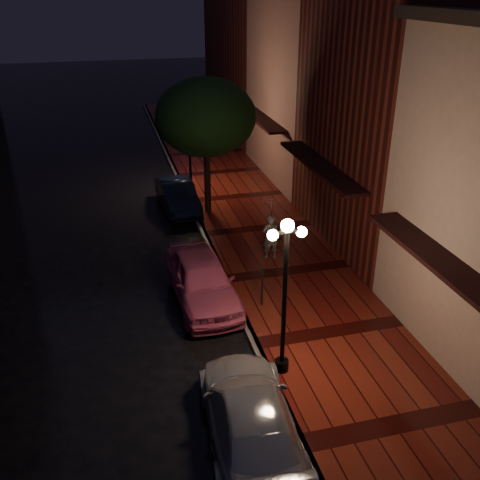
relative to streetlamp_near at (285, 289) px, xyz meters
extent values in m
plane|color=black|center=(-0.35, 5.00, -2.60)|extent=(120.00, 120.00, 0.00)
cube|color=#430F0C|center=(1.90, 5.00, -2.53)|extent=(4.50, 60.00, 0.15)
cube|color=#595451|center=(-0.35, 5.00, -2.53)|extent=(0.25, 60.00, 0.15)
cube|color=#511914|center=(6.65, 7.00, 2.90)|extent=(5.00, 8.00, 11.00)
cube|color=#8C5951|center=(6.65, 15.00, 1.90)|extent=(5.00, 8.00, 9.00)
cube|color=#511914|center=(6.65, 25.00, 2.40)|extent=(5.00, 12.00, 10.00)
cylinder|color=black|center=(0.00, 0.00, -0.45)|extent=(0.12, 0.12, 4.00)
cylinder|color=black|center=(0.00, 0.00, -2.30)|extent=(0.36, 0.36, 0.30)
cube|color=black|center=(0.00, 0.00, 1.55)|extent=(0.70, 0.08, 0.08)
sphere|color=#FFD499|center=(0.00, 0.00, 1.70)|extent=(0.32, 0.32, 0.32)
sphere|color=#FFD499|center=(-0.35, 0.00, 1.50)|extent=(0.26, 0.26, 0.26)
sphere|color=#FFD499|center=(0.35, 0.00, 1.50)|extent=(0.26, 0.26, 0.26)
cylinder|color=black|center=(0.00, 14.00, -0.45)|extent=(0.12, 0.12, 4.00)
cylinder|color=black|center=(0.00, 14.00, -2.30)|extent=(0.36, 0.36, 0.30)
cube|color=black|center=(0.00, 14.00, 1.55)|extent=(0.70, 0.08, 0.08)
sphere|color=#FFD499|center=(0.00, 14.00, 1.70)|extent=(0.32, 0.32, 0.32)
sphere|color=#FFD499|center=(-0.35, 14.00, 1.50)|extent=(0.26, 0.26, 0.26)
sphere|color=#FFD499|center=(0.35, 14.00, 1.50)|extent=(0.26, 0.26, 0.26)
cylinder|color=black|center=(0.25, 11.00, -0.85)|extent=(0.28, 0.28, 3.20)
ellipsoid|color=black|center=(0.25, 11.00, 1.75)|extent=(4.16, 4.16, 3.20)
sphere|color=black|center=(0.95, 11.60, 1.15)|extent=(1.80, 1.80, 1.80)
sphere|color=black|center=(-0.35, 10.30, 1.25)|extent=(1.80, 1.80, 1.80)
imported|color=#CB537A|center=(-1.32, 4.07, -1.82)|extent=(2.04, 4.65, 1.56)
imported|color=black|center=(-0.95, 11.94, -1.94)|extent=(1.67, 4.11, 1.33)
imported|color=#98989F|center=(-1.41, -1.96, -1.91)|extent=(2.33, 4.93, 1.39)
imported|color=beige|center=(1.58, 6.07, -1.60)|extent=(0.65, 0.45, 1.69)
imported|color=silver|center=(1.58, 6.07, -0.53)|extent=(0.99, 1.00, 0.90)
cylinder|color=black|center=(1.58, 6.07, -1.21)|extent=(0.02, 0.02, 1.36)
cube|color=black|center=(1.86, 6.02, -1.49)|extent=(0.14, 0.32, 0.34)
cylinder|color=black|center=(0.40, 3.15, -1.90)|extent=(0.06, 0.06, 1.10)
cube|color=black|center=(0.40, 3.15, -1.25)|extent=(0.14, 0.12, 0.22)
camera|label=1|loc=(-3.84, -10.53, 6.74)|focal=40.00mm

